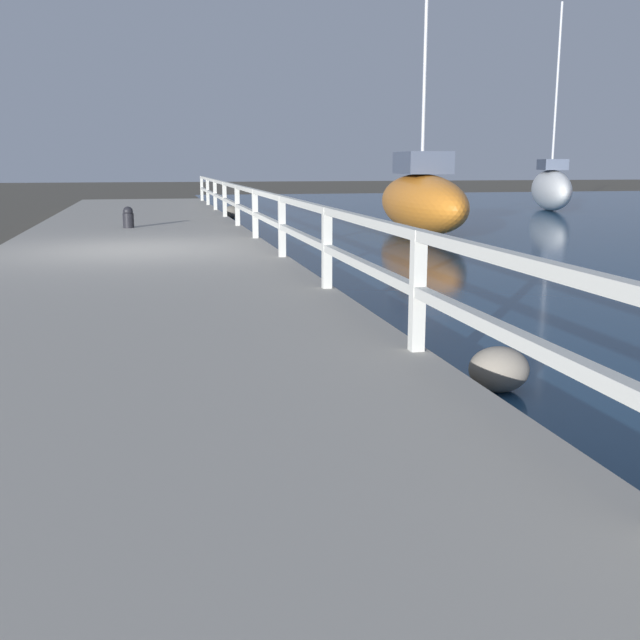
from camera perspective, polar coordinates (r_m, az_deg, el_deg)
name	(u,v)px	position (r m, az deg, el deg)	size (l,w,h in m)	color
ground_plane	(136,271)	(12.64, -13.84, 3.66)	(120.00, 120.00, 0.00)	#4C473D
dock_walkway	(136,260)	(12.62, -13.88, 4.44)	(4.56, 36.00, 0.35)	#9E998E
railing	(267,209)	(12.69, -4.07, 8.41)	(0.10, 32.50, 0.91)	silver
boulder_far_strip	(232,212)	(24.42, -6.74, 8.19)	(0.53, 0.47, 0.40)	#666056
boulder_upstream	(499,369)	(5.93, 13.48, -3.67)	(0.47, 0.42, 0.35)	gray
mooring_bollard	(128,217)	(16.92, -14.40, 7.59)	(0.24, 0.24, 0.46)	black
sailboat_white	(551,188)	(29.58, 17.17, 9.59)	(3.11, 5.89, 7.34)	white
sailboat_orange	(421,200)	(19.06, 7.73, 9.03)	(2.05, 6.04, 6.54)	orange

